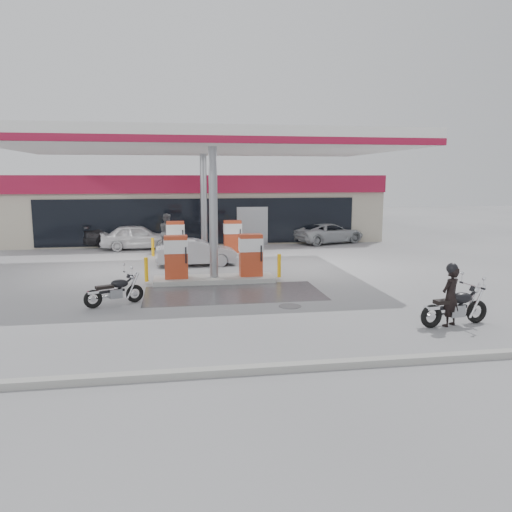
{
  "coord_description": "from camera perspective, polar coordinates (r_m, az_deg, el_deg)",
  "views": [
    {
      "loc": [
        -1.42,
        -16.45,
        3.92
      ],
      "look_at": [
        1.33,
        0.39,
        1.2
      ],
      "focal_mm": 35.0,
      "sensor_mm": 36.0,
      "label": 1
    }
  ],
  "objects": [
    {
      "name": "parked_car_right",
      "position": [
        30.05,
        8.36,
        2.62
      ],
      "size": [
        4.71,
        3.3,
        1.19
      ],
      "primitive_type": "imported",
      "rotation": [
        0.0,
        0.0,
        1.91
      ],
      "color": "#B1B5B9",
      "rests_on": "ground"
    },
    {
      "name": "attendant",
      "position": [
        26.68,
        -10.1,
        2.66
      ],
      "size": [
        0.96,
        1.13,
        2.02
      ],
      "primitive_type": "imported",
      "rotation": [
        0.0,
        0.0,
        1.8
      ],
      "color": "#4C4C50",
      "rests_on": "ground"
    },
    {
      "name": "ground",
      "position": [
        16.97,
        -4.25,
        -4.32
      ],
      "size": [
        90.0,
        90.0,
        0.0
      ],
      "primitive_type": "plane",
      "color": "gray",
      "rests_on": "ground"
    },
    {
      "name": "store_building",
      "position": [
        32.48,
        -6.79,
        5.62
      ],
      "size": [
        22.0,
        8.22,
        4.0
      ],
      "color": "#ABA38F",
      "rests_on": "ground"
    },
    {
      "name": "pump_island_near",
      "position": [
        18.78,
        -4.82,
        -0.81
      ],
      "size": [
        5.14,
        1.3,
        1.78
      ],
      "color": "#9E9E99",
      "rests_on": "ground"
    },
    {
      "name": "parked_motorcycle",
      "position": [
        15.97,
        -15.8,
        -3.93
      ],
      "size": [
        1.76,
        0.97,
        0.96
      ],
      "rotation": [
        0.0,
        0.0,
        0.43
      ],
      "color": "black",
      "rests_on": "ground"
    },
    {
      "name": "wet_patch",
      "position": [
        17.02,
        -2.57,
        -4.26
      ],
      "size": [
        6.0,
        3.0,
        0.0
      ],
      "primitive_type": "cube",
      "color": "#4C4C4F",
      "rests_on": "ground"
    },
    {
      "name": "drain_cover",
      "position": [
        15.36,
        3.91,
        -5.74
      ],
      "size": [
        0.7,
        0.7,
        0.01
      ],
      "primitive_type": "cylinder",
      "color": "#38383A",
      "rests_on": "ground"
    },
    {
      "name": "parked_car_left",
      "position": [
        29.84,
        -15.17,
        2.46
      ],
      "size": [
        4.88,
        3.45,
        1.31
      ],
      "primitive_type": "imported",
      "rotation": [
        0.0,
        0.0,
        1.97
      ],
      "color": "black",
      "rests_on": "ground"
    },
    {
      "name": "kerb",
      "position": [
        10.3,
        -0.72,
        -12.86
      ],
      "size": [
        28.0,
        0.25,
        0.15
      ],
      "primitive_type": "cube",
      "color": "gray",
      "rests_on": "ground"
    },
    {
      "name": "biker_main",
      "position": [
        14.13,
        21.34,
        -4.33
      ],
      "size": [
        0.7,
        0.62,
        1.6
      ],
      "primitive_type": "imported",
      "rotation": [
        0.0,
        0.0,
        3.64
      ],
      "color": "black",
      "rests_on": "ground"
    },
    {
      "name": "hatchback_silver",
      "position": [
        22.32,
        -6.82,
        0.42
      ],
      "size": [
        3.64,
        1.39,
        1.18
      ],
      "primitive_type": "imported",
      "rotation": [
        0.0,
        0.0,
        1.61
      ],
      "color": "#9D9FA5",
      "rests_on": "ground"
    },
    {
      "name": "canopy",
      "position": [
        21.54,
        -5.63,
        12.61
      ],
      "size": [
        16.0,
        10.02,
        5.51
      ],
      "color": "silver",
      "rests_on": "ground"
    },
    {
      "name": "main_motorcycle",
      "position": [
        14.33,
        21.86,
        -5.53
      ],
      "size": [
        2.08,
        0.8,
        1.07
      ],
      "rotation": [
        0.0,
        0.0,
        0.15
      ],
      "color": "black",
      "rests_on": "ground"
    },
    {
      "name": "sedan_white",
      "position": [
        27.91,
        -13.34,
        2.15
      ],
      "size": [
        4.07,
        1.82,
        1.36
      ],
      "primitive_type": "imported",
      "rotation": [
        0.0,
        0.0,
        1.62
      ],
      "color": "white",
      "rests_on": "ground"
    },
    {
      "name": "pump_island_far",
      "position": [
        24.7,
        -5.92,
        1.55
      ],
      "size": [
        5.14,
        1.3,
        1.78
      ],
      "color": "#9E9E99",
      "rests_on": "ground"
    }
  ]
}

